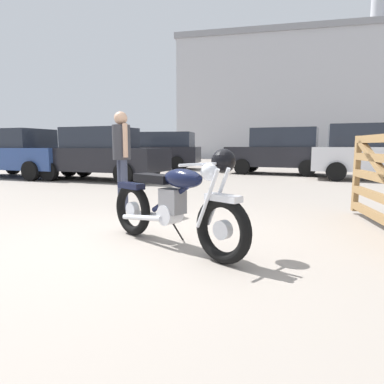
{
  "coord_description": "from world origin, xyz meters",
  "views": [
    {
      "loc": [
        1.41,
        -3.61,
        1.09
      ],
      "look_at": [
        0.42,
        0.34,
        0.53
      ],
      "focal_mm": 31.55,
      "sensor_mm": 36.0,
      "label": 1
    }
  ],
  "objects_px": {
    "silver_sedan_mid": "(153,149)",
    "white_estate_far": "(20,153)",
    "pale_sedan_back": "(280,151)",
    "vintage_motorcycle": "(176,203)",
    "bystander": "(122,150)",
    "red_hatchback_near": "(374,152)",
    "dark_sedan_left": "(101,154)"
  },
  "relations": [
    {
      "from": "white_estate_far",
      "to": "bystander",
      "type": "bearing_deg",
      "value": -31.2
    },
    {
      "from": "pale_sedan_back",
      "to": "white_estate_far",
      "type": "distance_m",
      "value": 9.59
    },
    {
      "from": "vintage_motorcycle",
      "to": "silver_sedan_mid",
      "type": "height_order",
      "value": "silver_sedan_mid"
    },
    {
      "from": "bystander",
      "to": "silver_sedan_mid",
      "type": "relative_size",
      "value": 0.34
    },
    {
      "from": "red_hatchback_near",
      "to": "silver_sedan_mid",
      "type": "xyz_separation_m",
      "value": [
        -8.83,
        3.46,
        0.02
      ]
    },
    {
      "from": "pale_sedan_back",
      "to": "red_hatchback_near",
      "type": "distance_m",
      "value": 3.42
    },
    {
      "from": "white_estate_far",
      "to": "red_hatchback_near",
      "type": "bearing_deg",
      "value": 15.49
    },
    {
      "from": "bystander",
      "to": "white_estate_far",
      "type": "distance_m",
      "value": 7.86
    },
    {
      "from": "vintage_motorcycle",
      "to": "pale_sedan_back",
      "type": "height_order",
      "value": "pale_sedan_back"
    },
    {
      "from": "pale_sedan_back",
      "to": "white_estate_far",
      "type": "bearing_deg",
      "value": 31.57
    },
    {
      "from": "vintage_motorcycle",
      "to": "bystander",
      "type": "distance_m",
      "value": 2.48
    },
    {
      "from": "bystander",
      "to": "pale_sedan_back",
      "type": "height_order",
      "value": "pale_sedan_back"
    },
    {
      "from": "pale_sedan_back",
      "to": "white_estate_far",
      "type": "height_order",
      "value": "pale_sedan_back"
    },
    {
      "from": "vintage_motorcycle",
      "to": "bystander",
      "type": "relative_size",
      "value": 1.11
    },
    {
      "from": "pale_sedan_back",
      "to": "dark_sedan_left",
      "type": "height_order",
      "value": "pale_sedan_back"
    },
    {
      "from": "red_hatchback_near",
      "to": "dark_sedan_left",
      "type": "relative_size",
      "value": 0.93
    },
    {
      "from": "bystander",
      "to": "red_hatchback_near",
      "type": "xyz_separation_m",
      "value": [
        5.54,
        6.67,
        -0.1
      ]
    },
    {
      "from": "red_hatchback_near",
      "to": "white_estate_far",
      "type": "xyz_separation_m",
      "value": [
        -11.76,
        -1.87,
        -0.08
      ]
    },
    {
      "from": "silver_sedan_mid",
      "to": "dark_sedan_left",
      "type": "height_order",
      "value": "silver_sedan_mid"
    },
    {
      "from": "bystander",
      "to": "silver_sedan_mid",
      "type": "height_order",
      "value": "silver_sedan_mid"
    },
    {
      "from": "bystander",
      "to": "white_estate_far",
      "type": "bearing_deg",
      "value": -82.8
    },
    {
      "from": "bystander",
      "to": "pale_sedan_back",
      "type": "distance_m",
      "value": 8.87
    },
    {
      "from": "silver_sedan_mid",
      "to": "white_estate_far",
      "type": "relative_size",
      "value": 1.1
    },
    {
      "from": "pale_sedan_back",
      "to": "silver_sedan_mid",
      "type": "height_order",
      "value": "pale_sedan_back"
    },
    {
      "from": "pale_sedan_back",
      "to": "dark_sedan_left",
      "type": "distance_m",
      "value": 6.8
    },
    {
      "from": "bystander",
      "to": "silver_sedan_mid",
      "type": "distance_m",
      "value": 10.65
    },
    {
      "from": "red_hatchback_near",
      "to": "dark_sedan_left",
      "type": "distance_m",
      "value": 8.75
    },
    {
      "from": "silver_sedan_mid",
      "to": "bystander",
      "type": "bearing_deg",
      "value": 103.66
    },
    {
      "from": "white_estate_far",
      "to": "dark_sedan_left",
      "type": "xyz_separation_m",
      "value": [
        3.26,
        -0.19,
        0.0
      ]
    },
    {
      "from": "red_hatchback_near",
      "to": "silver_sedan_mid",
      "type": "distance_m",
      "value": 9.48
    },
    {
      "from": "vintage_motorcycle",
      "to": "white_estate_far",
      "type": "relative_size",
      "value": 0.42
    },
    {
      "from": "red_hatchback_near",
      "to": "white_estate_far",
      "type": "bearing_deg",
      "value": -164.95
    }
  ]
}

